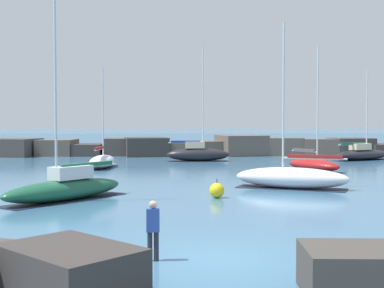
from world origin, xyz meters
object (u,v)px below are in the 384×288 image
Objects in this scene: sailboat_moored_4 at (66,187)px; person_on_rocks at (153,227)px; sailboat_moored_5 at (198,153)px; sailboat_moored_0 at (291,177)px; sailboat_moored_6 at (313,164)px; sailboat_moored_1 at (102,161)px; mooring_buoy_orange_near at (217,190)px; sailboat_moored_2 at (362,154)px.

person_on_rocks is (4.69, -11.72, 0.30)m from sailboat_moored_4.
sailboat_moored_4 is at bearing -106.79° from sailboat_moored_5.
sailboat_moored_0 is 0.85× the size of sailboat_moored_5.
sailboat_moored_5 is at bearing 73.21° from sailboat_moored_4.
sailboat_moored_0 is 0.99× the size of sailboat_moored_6.
sailboat_moored_1 is 11.20m from sailboat_moored_5.
sailboat_moored_4 is at bearing 111.78° from person_on_rocks.
person_on_rocks is at bearing -115.19° from sailboat_moored_0.
sailboat_moored_6 is 17.05m from mooring_buoy_orange_near.
sailboat_moored_1 is 30.62m from person_on_rocks.
sailboat_moored_2 is at bearing 62.70° from person_on_rocks.
sailboat_moored_0 is 1.13× the size of sailboat_moored_1.
sailboat_moored_1 is 0.93× the size of sailboat_moored_2.
sailboat_moored_4 is 12.63m from person_on_rocks.
sailboat_moored_6 is at bearing 42.58° from sailboat_moored_4.
sailboat_moored_6 is at bearing -51.51° from sailboat_moored_5.
sailboat_moored_5 reaches higher than sailboat_moored_2.
sailboat_moored_0 is 5.72× the size of person_on_rocks.
mooring_buoy_orange_near is (-8.87, -14.56, -0.15)m from sailboat_moored_6.
sailboat_moored_1 is 5.05× the size of person_on_rocks.
sailboat_moored_0 is at bearing -111.18° from sailboat_moored_6.
person_on_rocks is (-7.49, -15.92, 0.29)m from sailboat_moored_0.
sailboat_moored_2 is (25.07, 8.17, 0.05)m from sailboat_moored_1.
sailboat_moored_2 is at bearing 18.06° from sailboat_moored_1.
sailboat_moored_5 reaches higher than sailboat_moored_4.
sailboat_moored_5 is at bearing 128.49° from sailboat_moored_6.
sailboat_moored_5 is 1.16× the size of sailboat_moored_6.
sailboat_moored_4 reaches higher than sailboat_moored_1.
person_on_rocks is at bearing -80.06° from sailboat_moored_1.
sailboat_moored_1 is at bearing -138.57° from sailboat_moored_5.
sailboat_moored_1 reaches higher than person_on_rocks.
sailboat_moored_6 reaches higher than sailboat_moored_1.
person_on_rocks is (-19.78, -38.33, 0.30)m from sailboat_moored_2.
sailboat_moored_6 is (4.21, 10.86, -0.11)m from sailboat_moored_0.
sailboat_moored_5 reaches higher than sailboat_moored_0.
mooring_buoy_orange_near is (-0.29, -25.36, -0.38)m from sailboat_moored_5.
sailboat_moored_4 is at bearing -137.42° from sailboat_moored_6.
sailboat_moored_0 reaches higher than person_on_rocks.
sailboat_moored_5 reaches higher than sailboat_moored_6.
sailboat_moored_2 is 36.15m from sailboat_moored_4.
sailboat_moored_5 is at bearing 101.42° from sailboat_moored_0.
sailboat_moored_0 is 19.13m from sailboat_moored_1.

